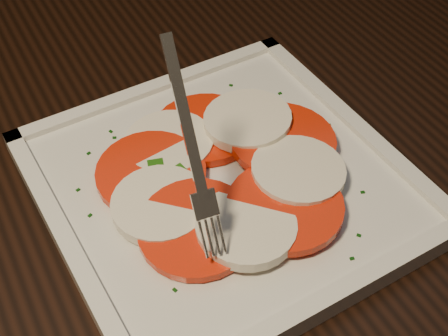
{
  "coord_description": "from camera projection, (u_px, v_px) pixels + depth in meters",
  "views": [
    {
      "loc": [
        -0.27,
        -0.65,
        1.17
      ],
      "look_at": [
        -0.13,
        -0.31,
        0.78
      ],
      "focal_mm": 50.0,
      "sensor_mm": 36.0,
      "label": 1
    }
  ],
  "objects": [
    {
      "name": "plate",
      "position": [
        224.0,
        185.0,
        0.55
      ],
      "size": [
        0.34,
        0.34,
        0.01
      ],
      "primitive_type": "cube",
      "rotation": [
        0.0,
        0.0,
        0.15
      ],
      "color": "silver",
      "rests_on": "table"
    },
    {
      "name": "caprese_salad",
      "position": [
        224.0,
        172.0,
        0.54
      ],
      "size": [
        0.24,
        0.24,
        0.03
      ],
      "color": "red",
      "rests_on": "plate"
    },
    {
      "name": "table",
      "position": [
        183.0,
        189.0,
        0.69
      ],
      "size": [
        1.28,
        0.92,
        0.75
      ],
      "rotation": [
        0.0,
        0.0,
        0.11
      ],
      "color": "black",
      "rests_on": "ground"
    },
    {
      "name": "fork",
      "position": [
        186.0,
        138.0,
        0.45
      ],
      "size": [
        0.04,
        0.09,
        0.14
      ],
      "primitive_type": null,
      "rotation": [
        0.0,
        0.0,
        0.01
      ],
      "color": "white",
      "rests_on": "caprese_salad"
    },
    {
      "name": "ground",
      "position": [
        227.0,
        305.0,
        1.33
      ],
      "size": [
        6.0,
        6.0,
        0.0
      ],
      "primitive_type": "plane",
      "color": "black",
      "rests_on": "ground"
    }
  ]
}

